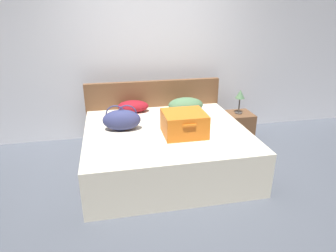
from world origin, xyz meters
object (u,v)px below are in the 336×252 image
at_px(duffel_bag, 122,120).
at_px(hard_case_large, 184,123).
at_px(bed, 166,149).
at_px(pillow_near_headboard, 186,105).
at_px(table_lamp, 240,96).
at_px(pillow_center_head, 133,106).
at_px(nightstand, 237,126).

bearing_deg(duffel_bag, hard_case_large, -21.83).
bearing_deg(hard_case_large, bed, 133.98).
distance_m(pillow_near_headboard, table_lamp, 0.88).
xyz_separation_m(hard_case_large, duffel_bag, (-0.73, 0.29, -0.00)).
bearing_deg(pillow_near_headboard, table_lamp, 4.47).
height_order(pillow_near_headboard, pillow_center_head, pillow_near_headboard).
distance_m(nightstand, table_lamp, 0.51).
distance_m(bed, pillow_center_head, 0.90).
height_order(pillow_near_headboard, nightstand, pillow_near_headboard).
bearing_deg(hard_case_large, pillow_center_head, 119.16).
xyz_separation_m(duffel_bag, pillow_center_head, (0.20, 0.66, -0.05)).
relative_size(bed, nightstand, 4.56).
xyz_separation_m(hard_case_large, nightstand, (1.11, 0.85, -0.47)).
xyz_separation_m(hard_case_large, pillow_center_head, (-0.52, 0.95, -0.05)).
bearing_deg(nightstand, duffel_bag, -162.93).
relative_size(hard_case_large, pillow_near_headboard, 0.99).
bearing_deg(pillow_near_headboard, nightstand, 4.47).
bearing_deg(nightstand, table_lamp, 0.00).
xyz_separation_m(duffel_bag, table_lamp, (1.83, 0.56, 0.04)).
bearing_deg(table_lamp, bed, -152.92).
bearing_deg(table_lamp, nightstand, 0.00).
relative_size(bed, table_lamp, 5.38).
xyz_separation_m(duffel_bag, nightstand, (1.83, 0.56, -0.46)).
height_order(bed, table_lamp, table_lamp).
xyz_separation_m(bed, pillow_center_head, (-0.34, 0.76, 0.36)).
relative_size(pillow_near_headboard, pillow_center_head, 1.13).
relative_size(pillow_center_head, table_lamp, 1.20).
bearing_deg(hard_case_large, pillow_near_headboard, 73.96).
height_order(hard_case_large, table_lamp, hard_case_large).
bearing_deg(pillow_near_headboard, bed, -125.04).
relative_size(hard_case_large, nightstand, 1.14).
height_order(duffel_bag, nightstand, duffel_bag).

